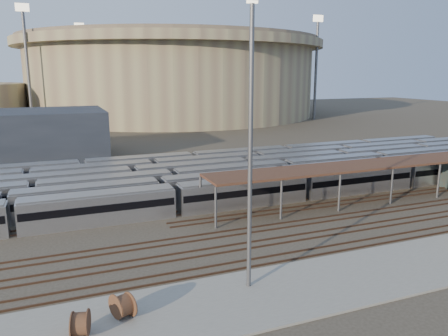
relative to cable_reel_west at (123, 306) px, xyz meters
name	(u,v)px	position (x,y,z in m)	size (l,w,h in m)	color
ground	(282,223)	(21.12, 14.20, -1.13)	(420.00, 420.00, 0.00)	#383026
apron	(317,284)	(16.12, -0.80, -1.03)	(50.00, 9.00, 0.20)	gray
subway_trains	(242,174)	(24.07, 32.70, 0.67)	(129.83, 23.90, 3.60)	silver
inspection_shed	(403,162)	(43.12, 18.20, 3.85)	(60.30, 6.00, 5.30)	#57585C
empty_tracks	(304,236)	(21.12, 9.20, -1.04)	(170.00, 9.62, 0.18)	#4C3323
stadium	(172,75)	(46.12, 154.20, 15.34)	(124.00, 124.00, 32.50)	gray
floodlight_0	(27,63)	(-8.88, 124.20, 19.51)	(4.00, 1.00, 38.40)	#57585C
floodlight_2	(316,64)	(91.12, 114.20, 19.51)	(4.00, 1.00, 38.40)	#57585C
floodlight_3	(82,66)	(11.12, 174.20, 19.51)	(4.00, 1.00, 38.40)	#57585C
cable_reel_west	(123,306)	(0.00, 0.00, 0.00)	(1.87, 1.87, 1.04)	brown
cable_reel_east	(80,324)	(-3.03, -1.27, -0.02)	(1.83, 1.83, 1.02)	brown
yard_light_pole	(250,152)	(10.56, 0.98, 10.47)	(0.82, 0.36, 22.64)	#57585C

